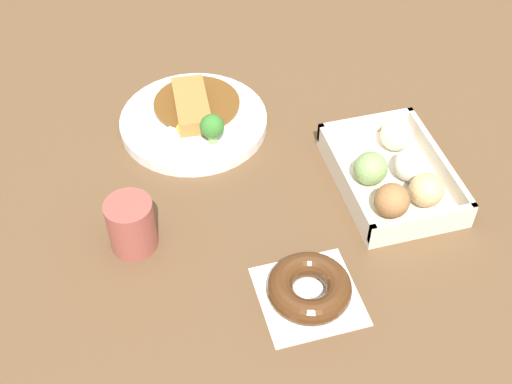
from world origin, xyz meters
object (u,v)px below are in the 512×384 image
(chocolate_ring_donut, at_px, (309,289))
(coffee_mug, at_px, (131,225))
(donut_box, at_px, (395,174))
(curry_plate, at_px, (194,119))

(chocolate_ring_donut, height_order, coffee_mug, coffee_mug)
(chocolate_ring_donut, bearing_deg, donut_box, -49.60)
(curry_plate, relative_size, coffee_mug, 3.02)
(donut_box, xyz_separation_m, coffee_mug, (-0.01, 0.37, 0.01))
(curry_plate, relative_size, donut_box, 1.08)
(donut_box, height_order, chocolate_ring_donut, donut_box)
(curry_plate, bearing_deg, chocolate_ring_donut, -168.62)
(donut_box, distance_m, coffee_mug, 0.37)
(chocolate_ring_donut, bearing_deg, coffee_mug, 54.25)
(curry_plate, bearing_deg, donut_box, -129.55)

